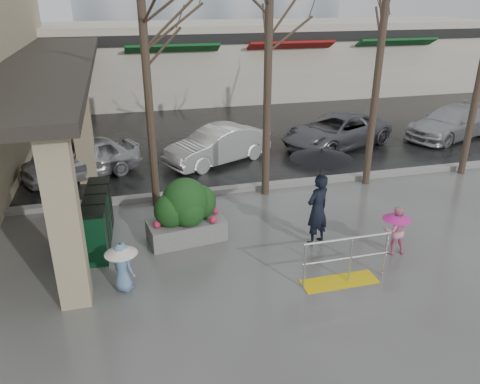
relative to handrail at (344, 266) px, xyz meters
name	(u,v)px	position (x,y,z in m)	size (l,w,h in m)	color
ground	(262,261)	(-1.36, 1.20, -0.38)	(120.00, 120.00, 0.00)	#51514F
street_asphalt	(161,86)	(-1.36, 23.20, -0.37)	(120.00, 36.00, 0.01)	black
curb	(223,190)	(-1.36, 5.20, -0.30)	(120.00, 0.30, 0.15)	gray
canopy_slab	(48,56)	(-6.16, 9.20, 3.25)	(2.80, 18.00, 0.25)	#2D2823
pillar_front	(65,220)	(-5.26, 0.70, 1.37)	(0.55, 0.55, 3.50)	tan
pillar_back	(82,127)	(-5.26, 7.20, 1.37)	(0.55, 0.55, 3.50)	tan
storefront_row	(202,60)	(0.64, 19.17, 1.64)	(34.00, 6.74, 4.00)	beige
handrail	(344,266)	(0.00, 0.00, 0.00)	(1.90, 0.50, 1.03)	yellow
tree_west	(142,12)	(-3.36, 4.80, 4.71)	(3.20, 3.20, 6.80)	#382B21
tree_midwest	(269,4)	(-0.16, 4.80, 4.86)	(3.20, 3.20, 7.00)	#382B21
tree_mideast	(384,18)	(3.14, 4.80, 4.48)	(3.20, 3.20, 6.50)	#382B21
woman	(319,186)	(0.11, 1.66, 1.09)	(1.40, 1.40, 2.36)	black
child_pink	(395,227)	(1.64, 0.80, 0.27)	(0.63, 0.63, 1.14)	pink
child_blue	(122,262)	(-4.36, 0.85, 0.27)	(0.65, 0.65, 1.05)	#668FB6
planter	(186,211)	(-2.83, 2.62, 0.37)	(1.90, 1.13, 1.57)	gray
news_boxes	(98,219)	(-4.84, 2.94, 0.26)	(0.65, 2.29, 1.27)	#0E3E21
car_a	(82,159)	(-5.44, 7.57, 0.25)	(1.49, 3.70, 1.26)	#A8A8AD
car_b	(218,145)	(-0.93, 7.87, 0.25)	(1.33, 3.82, 1.26)	white
car_c	(336,131)	(3.83, 8.48, 0.25)	(2.09, 4.53, 1.26)	#5B5D63
car_d	(451,123)	(8.91, 8.45, 0.25)	(1.77, 4.34, 1.26)	#ADAEB2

